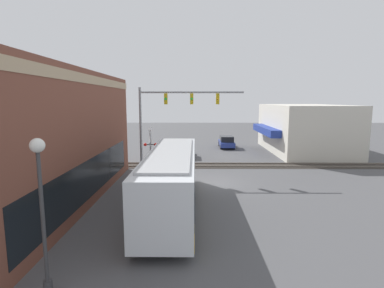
% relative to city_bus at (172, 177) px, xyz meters
% --- Properties ---
extents(ground_plane, '(120.00, 120.00, 0.00)m').
position_rel_city_bus_xyz_m(ground_plane, '(5.29, -2.80, -1.86)').
color(ground_plane, '#4C4C4F').
extents(shop_building, '(13.54, 9.06, 5.57)m').
position_rel_city_bus_xyz_m(shop_building, '(19.16, -14.19, 0.92)').
color(shop_building, beige).
rests_on(shop_building, ground).
extents(city_bus, '(12.21, 2.59, 3.36)m').
position_rel_city_bus_xyz_m(city_bus, '(0.00, 0.00, 0.00)').
color(city_bus, silver).
rests_on(city_bus, ground).
extents(traffic_signal_gantry, '(0.42, 8.76, 7.17)m').
position_rel_city_bus_xyz_m(traffic_signal_gantry, '(8.90, 0.62, 3.52)').
color(traffic_signal_gantry, gray).
rests_on(traffic_signal_gantry, ground).
extents(crossing_signal, '(1.41, 1.18, 3.81)m').
position_rel_city_bus_xyz_m(crossing_signal, '(9.33, 2.57, 0.44)').
color(crossing_signal, gray).
rests_on(crossing_signal, ground).
extents(streetlamp, '(0.44, 0.44, 5.02)m').
position_rel_city_bus_xyz_m(streetlamp, '(-7.67, 3.35, 1.14)').
color(streetlamp, '#38383A').
rests_on(streetlamp, ground).
extents(rail_track_near, '(2.60, 60.00, 0.15)m').
position_rel_city_bus_xyz_m(rail_track_near, '(11.29, -2.80, -1.83)').
color(rail_track_near, '#332D28').
rests_on(rail_track_near, ground).
extents(parked_car_silver, '(4.20, 1.82, 1.43)m').
position_rel_city_bus_xyz_m(parked_car_silver, '(15.90, -0.00, -1.19)').
color(parked_car_silver, '#B7B7BC').
rests_on(parked_car_silver, ground).
extents(parked_car_blue, '(4.21, 1.82, 1.55)m').
position_rel_city_bus_xyz_m(parked_car_blue, '(22.08, -5.40, -1.15)').
color(parked_car_blue, navy).
rests_on(parked_car_blue, ground).
extents(pedestrian_at_crossing, '(0.34, 0.34, 1.85)m').
position_rel_city_bus_xyz_m(pedestrian_at_crossing, '(8.74, 2.27, -0.91)').
color(pedestrian_at_crossing, '#473828').
rests_on(pedestrian_at_crossing, ground).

